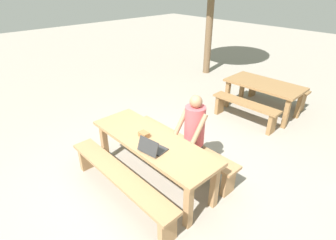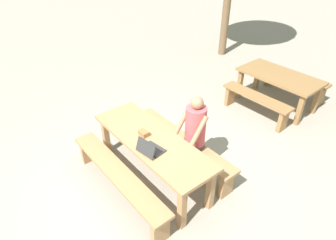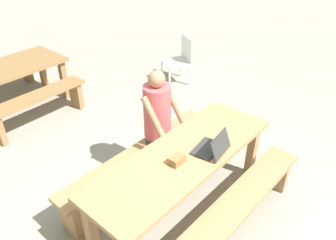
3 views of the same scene
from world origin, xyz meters
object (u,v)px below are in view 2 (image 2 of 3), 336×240
object	(u,v)px
picnic_table_front	(152,145)
picnic_table_mid	(279,80)
laptop	(150,149)
person_seated	(194,131)
small_pouch	(144,133)

from	to	relation	value
picnic_table_front	picnic_table_mid	xyz separation A→B (m)	(-0.10, 3.33, -0.03)
picnic_table_front	laptop	xyz separation A→B (m)	(0.22, -0.18, 0.16)
picnic_table_front	laptop	world-z (taller)	laptop
picnic_table_mid	laptop	bearing A→B (deg)	-86.06
laptop	picnic_table_mid	xyz separation A→B (m)	(-0.31, 3.51, -0.19)
laptop	person_seated	size ratio (longest dim) A/B	0.27
person_seated	picnic_table_mid	world-z (taller)	person_seated
small_pouch	picnic_table_mid	size ratio (longest dim) A/B	0.09
picnic_table_front	small_pouch	distance (m)	0.21
picnic_table_front	person_seated	bearing A→B (deg)	63.89
laptop	picnic_table_mid	distance (m)	3.53
small_pouch	picnic_table_mid	distance (m)	3.37
picnic_table_front	small_pouch	size ratio (longest dim) A/B	14.21
small_pouch	person_seated	size ratio (longest dim) A/B	0.11
small_pouch	person_seated	xyz separation A→B (m)	(0.41, 0.59, 0.00)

